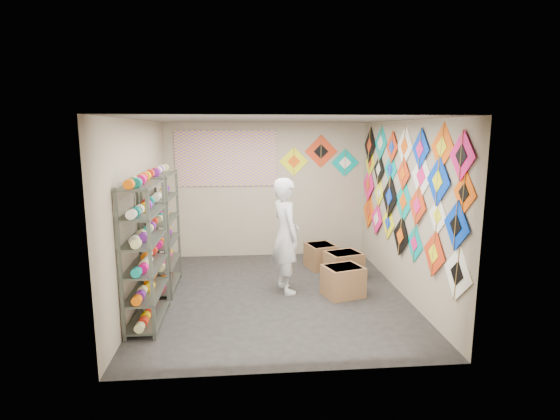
{
  "coord_description": "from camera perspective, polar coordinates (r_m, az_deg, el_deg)",
  "views": [
    {
      "loc": [
        -0.5,
        -6.5,
        2.55
      ],
      "look_at": [
        0.1,
        0.3,
        1.3
      ],
      "focal_mm": 28.0,
      "sensor_mm": 36.0,
      "label": 1
    }
  ],
  "objects": [
    {
      "name": "room_walls",
      "position": [
        6.58,
        -0.64,
        2.47
      ],
      "size": [
        4.5,
        4.5,
        4.5
      ],
      "color": "tan",
      "rests_on": "ground"
    },
    {
      "name": "string_spools",
      "position": [
        6.6,
        -16.11,
        -3.22
      ],
      "size": [
        0.12,
        2.36,
        0.12
      ],
      "color": "#ED0B77",
      "rests_on": "ground"
    },
    {
      "name": "ground",
      "position": [
        7.0,
        -0.61,
        -10.99
      ],
      "size": [
        4.5,
        4.5,
        0.0
      ],
      "primitive_type": "plane",
      "color": "black"
    },
    {
      "name": "shopkeeper",
      "position": [
        6.89,
        0.74,
        -3.35
      ],
      "size": [
        0.9,
        0.8,
        1.83
      ],
      "primitive_type": "imported",
      "rotation": [
        0.0,
        0.0,
        1.86
      ],
      "color": "silver",
      "rests_on": "ground"
    },
    {
      "name": "carton_a",
      "position": [
        6.95,
        8.22,
        -9.18
      ],
      "size": [
        0.68,
        0.62,
        0.47
      ],
      "primitive_type": "cube",
      "rotation": [
        0.0,
        0.0,
        0.3
      ],
      "color": "brown",
      "rests_on": "ground"
    },
    {
      "name": "poster",
      "position": [
        8.75,
        -7.05,
        6.7
      ],
      "size": [
        2.0,
        0.01,
        1.1
      ],
      "primitive_type": "cube",
      "color": "#8B54B6",
      "rests_on": "room_walls"
    },
    {
      "name": "carton_b",
      "position": [
        7.72,
        8.31,
        -7.2
      ],
      "size": [
        0.69,
        0.62,
        0.47
      ],
      "primitive_type": "cube",
      "rotation": [
        0.0,
        0.0,
        0.3
      ],
      "color": "brown",
      "rests_on": "ground"
    },
    {
      "name": "shelf_rack_front",
      "position": [
        6.01,
        -17.22,
        -5.55
      ],
      "size": [
        0.4,
        1.1,
        1.9
      ],
      "primitive_type": "cube",
      "color": "#4C5147",
      "rests_on": "ground"
    },
    {
      "name": "kite_wall_display",
      "position": [
        7.04,
        15.62,
        2.56
      ],
      "size": [
        0.06,
        4.33,
        2.09
      ],
      "color": "white",
      "rests_on": "room_walls"
    },
    {
      "name": "back_wall_kites",
      "position": [
        8.9,
        5.21,
        6.8
      ],
      "size": [
        1.63,
        0.02,
        0.85
      ],
      "color": "#F4F316",
      "rests_on": "room_walls"
    },
    {
      "name": "shelf_rack_back",
      "position": [
        7.24,
        -15.11,
        -2.75
      ],
      "size": [
        0.4,
        1.1,
        1.9
      ],
      "primitive_type": "cube",
      "color": "#4C5147",
      "rests_on": "ground"
    },
    {
      "name": "carton_c",
      "position": [
        8.25,
        5.32,
        -6.02
      ],
      "size": [
        0.6,
        0.63,
        0.46
      ],
      "primitive_type": "cube",
      "rotation": [
        0.0,
        0.0,
        0.27
      ],
      "color": "brown",
      "rests_on": "ground"
    }
  ]
}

